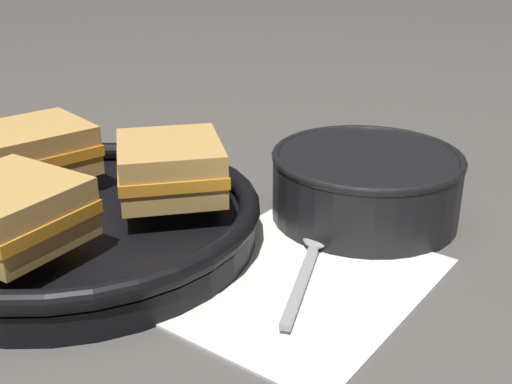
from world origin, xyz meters
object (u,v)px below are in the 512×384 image
(skillet, at_px, (79,221))
(sandwich_far_left, at_px, (34,150))
(sandwich_near_right, at_px, (170,167))
(soup_bowl, at_px, (366,181))
(sandwich_near_left, at_px, (10,212))
(spoon, at_px, (315,246))

(skillet, relative_size, sandwich_far_left, 2.79)
(sandwich_near_right, bearing_deg, soup_bowl, -40.43)
(skillet, bearing_deg, sandwich_near_right, -40.99)
(sandwich_near_left, bearing_deg, soup_bowl, -27.59)
(soup_bowl, relative_size, sandwich_near_right, 1.33)
(soup_bowl, relative_size, skillet, 0.56)
(spoon, height_order, sandwich_far_left, sandwich_far_left)
(spoon, xyz_separation_m, skillet, (-0.11, 0.17, 0.01))
(soup_bowl, height_order, sandwich_near_left, sandwich_near_left)
(soup_bowl, distance_m, sandwich_near_left, 0.31)
(sandwich_near_left, distance_m, sandwich_near_right, 0.14)
(sandwich_near_right, distance_m, sandwich_far_left, 0.14)
(skillet, height_order, sandwich_near_left, sandwich_near_left)
(sandwich_near_left, relative_size, sandwich_far_left, 0.93)
(soup_bowl, height_order, skillet, soup_bowl)
(soup_bowl, distance_m, spoon, 0.10)
(spoon, xyz_separation_m, sandwich_far_left, (-0.09, 0.25, 0.06))
(spoon, bearing_deg, soup_bowl, -21.20)
(sandwich_near_left, xyz_separation_m, sandwich_far_left, (0.09, 0.11, 0.00))
(soup_bowl, distance_m, sandwich_far_left, 0.31)
(spoon, relative_size, sandwich_near_left, 1.57)
(soup_bowl, bearing_deg, sandwich_near_right, 139.57)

